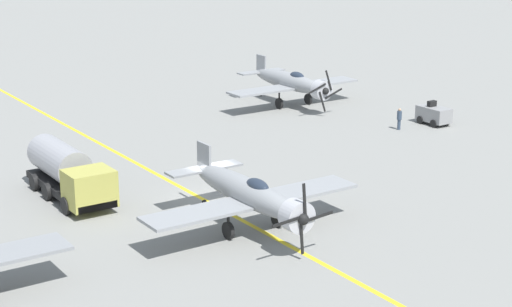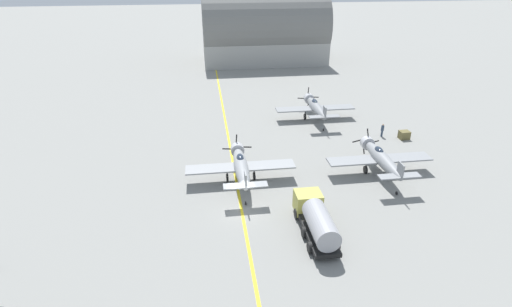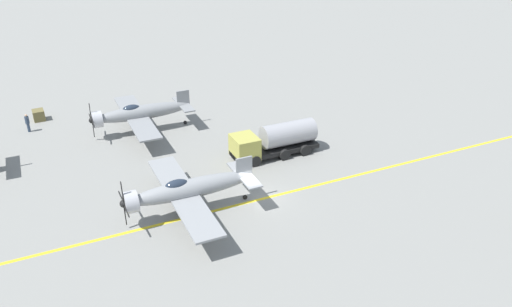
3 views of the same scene
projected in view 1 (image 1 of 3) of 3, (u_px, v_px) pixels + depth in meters
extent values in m
plane|color=gray|center=(206.00, 201.00, 48.36)|extent=(400.00, 400.00, 0.00)
cube|color=yellow|center=(206.00, 201.00, 48.35)|extent=(0.30, 160.00, 0.01)
ellipsoid|color=gray|center=(245.00, 191.00, 43.64)|extent=(1.50, 9.50, 1.42)
cylinder|color=#B7B7BC|center=(297.00, 216.00, 40.09)|extent=(1.58, 0.90, 1.58)
ellipsoid|color=#232D3D|center=(257.00, 186.00, 42.57)|extent=(0.80, 1.70, 0.76)
cube|color=gray|center=(253.00, 201.00, 43.13)|extent=(12.00, 2.10, 0.16)
cube|color=gray|center=(204.00, 169.00, 46.86)|extent=(4.40, 1.10, 0.12)
cube|color=gray|center=(204.00, 157.00, 46.68)|extent=(0.14, 1.30, 1.60)
sphere|color=black|center=(303.00, 219.00, 39.69)|extent=(0.56, 0.56, 0.56)
cube|color=black|center=(288.00, 221.00, 39.20)|extent=(1.76, 0.06, 0.28)
cube|color=black|center=(305.00, 201.00, 39.48)|extent=(0.28, 0.06, 1.76)
cube|color=black|center=(318.00, 217.00, 40.17)|extent=(1.76, 0.06, 0.28)
cube|color=black|center=(302.00, 237.00, 39.89)|extent=(0.28, 0.06, 1.76)
cylinder|color=black|center=(277.00, 207.00, 44.10)|extent=(0.14, 0.14, 1.26)
cylinder|color=black|center=(277.00, 219.00, 44.28)|extent=(0.22, 0.90, 0.90)
cylinder|color=black|center=(228.00, 219.00, 42.50)|extent=(0.14, 0.14, 1.26)
cylinder|color=black|center=(228.00, 231.00, 42.68)|extent=(0.22, 0.90, 0.90)
cylinder|color=black|center=(204.00, 203.00, 47.47)|extent=(0.12, 0.36, 0.36)
ellipsoid|color=gray|center=(289.00, 81.00, 71.27)|extent=(1.50, 9.50, 1.42)
cylinder|color=#B7B7BC|center=(322.00, 90.00, 67.71)|extent=(1.58, 0.90, 1.58)
ellipsoid|color=#232D3D|center=(297.00, 76.00, 70.20)|extent=(0.80, 1.70, 0.76)
cube|color=gray|center=(294.00, 86.00, 70.75)|extent=(12.00, 2.10, 0.16)
cube|color=gray|center=(261.00, 72.00, 74.49)|extent=(4.40, 1.10, 0.12)
cube|color=gray|center=(261.00, 64.00, 74.31)|extent=(0.14, 1.30, 1.60)
sphere|color=black|center=(326.00, 91.00, 67.32)|extent=(0.56, 0.56, 0.56)
cube|color=black|center=(334.00, 94.00, 67.84)|extent=(1.70, 0.06, 0.72)
cube|color=black|center=(322.00, 102.00, 67.39)|extent=(0.72, 0.06, 1.70)
cube|color=black|center=(317.00, 89.00, 66.79)|extent=(1.70, 0.06, 0.72)
cube|color=black|center=(329.00, 80.00, 67.24)|extent=(0.72, 0.06, 1.70)
cylinder|color=black|center=(308.00, 92.00, 71.73)|extent=(0.14, 0.14, 1.26)
cylinder|color=black|center=(308.00, 99.00, 71.91)|extent=(0.22, 0.90, 0.90)
cylinder|color=black|center=(279.00, 96.00, 70.13)|extent=(0.14, 0.14, 1.26)
cylinder|color=black|center=(279.00, 103.00, 70.30)|extent=(0.22, 0.90, 0.90)
cylinder|color=black|center=(261.00, 94.00, 75.10)|extent=(0.12, 0.36, 0.36)
cube|color=black|center=(69.00, 188.00, 48.65)|extent=(2.25, 8.00, 0.40)
cube|color=#B2AD4C|center=(89.00, 188.00, 46.07)|extent=(2.50, 2.08, 2.00)
cylinder|color=#9E9EA3|center=(59.00, 160.00, 49.35)|extent=(2.10, 4.96, 2.10)
cylinder|color=black|center=(107.00, 198.00, 47.34)|extent=(0.30, 1.00, 1.00)
cylinder|color=black|center=(66.00, 206.00, 46.07)|extent=(0.30, 1.00, 1.00)
cylinder|color=black|center=(86.00, 184.00, 49.64)|extent=(0.30, 1.00, 1.00)
cylinder|color=black|center=(47.00, 192.00, 48.37)|extent=(0.30, 1.00, 1.00)
cylinder|color=black|center=(73.00, 175.00, 51.30)|extent=(0.30, 1.00, 1.00)
cylinder|color=black|center=(34.00, 182.00, 50.03)|extent=(0.30, 1.00, 1.00)
cube|color=gray|center=(434.00, 114.00, 65.18)|extent=(1.40, 2.60, 1.10)
cube|color=black|center=(432.00, 104.00, 65.17)|extent=(0.70, 0.36, 0.44)
cylinder|color=black|center=(447.00, 121.00, 65.11)|extent=(0.20, 0.60, 0.60)
cylinder|color=black|center=(434.00, 124.00, 64.38)|extent=(0.20, 0.60, 0.60)
cylinder|color=black|center=(433.00, 118.00, 66.25)|extent=(0.20, 0.60, 0.60)
cylinder|color=black|center=(420.00, 120.00, 65.52)|extent=(0.20, 0.60, 0.60)
cylinder|color=#334256|center=(399.00, 125.00, 63.75)|extent=(0.24, 0.24, 0.77)
cylinder|color=#334256|center=(399.00, 115.00, 63.55)|extent=(0.35, 0.35, 0.65)
sphere|color=tan|center=(400.00, 110.00, 63.43)|extent=(0.21, 0.21, 0.21)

